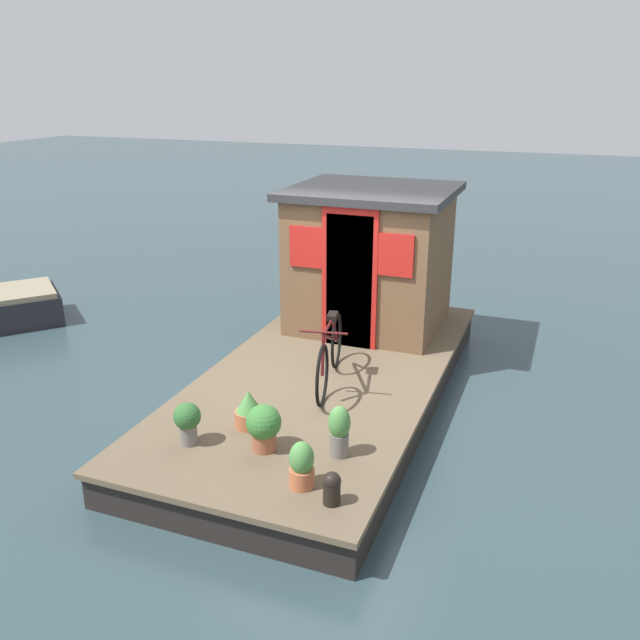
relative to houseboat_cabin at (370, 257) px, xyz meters
name	(u,v)px	position (x,y,z in m)	size (l,w,h in m)	color
ground_plane	(326,400)	(-1.71, 0.00, -1.36)	(60.00, 60.00, 0.00)	#2D4247
houseboat_deck	(326,385)	(-1.71, 0.00, -1.16)	(5.65, 2.61, 0.40)	brown
houseboat_cabin	(370,257)	(0.00, 0.00, 0.00)	(1.97, 2.12, 1.89)	brown
bicycle	(330,354)	(-2.04, -0.17, -0.59)	(1.63, 0.50, 0.79)	black
potted_plant_thyme	(339,430)	(-3.41, -0.76, -0.70)	(0.20, 0.20, 0.49)	slate
potted_plant_ivy	(249,410)	(-3.22, 0.24, -0.78)	(0.28, 0.28, 0.38)	#B2603D
potted_plant_mint	(302,465)	(-3.99, -0.64, -0.76)	(0.22, 0.22, 0.42)	#B2603D
potted_plant_succulent	(264,426)	(-3.57, -0.08, -0.71)	(0.33, 0.33, 0.45)	#935138
potted_plant_fern	(187,421)	(-3.73, 0.62, -0.71)	(0.26, 0.26, 0.42)	slate
mooring_bollard	(332,487)	(-4.12, -0.95, -0.81)	(0.15, 0.15, 0.28)	black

